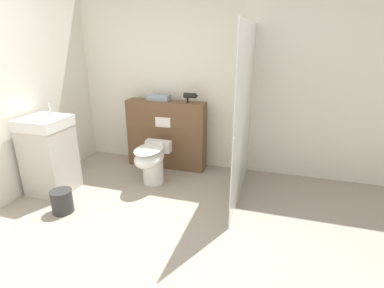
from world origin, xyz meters
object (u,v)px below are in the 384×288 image
at_px(sink_vanity, 49,155).
at_px(hair_drier, 191,96).
at_px(waste_bin, 62,201).
at_px(toilet, 152,160).

bearing_deg(sink_vanity, hair_drier, 37.59).
bearing_deg(waste_bin, sink_vanity, 138.75).
distance_m(toilet, hair_drier, 1.01).
distance_m(toilet, sink_vanity, 1.23).
relative_size(sink_vanity, hair_drier, 5.44).
height_order(hair_drier, waste_bin, hair_drier).
height_order(toilet, sink_vanity, sink_vanity).
xyz_separation_m(sink_vanity, hair_drier, (1.44, 1.11, 0.60)).
bearing_deg(hair_drier, sink_vanity, -142.41).
bearing_deg(sink_vanity, waste_bin, -41.25).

